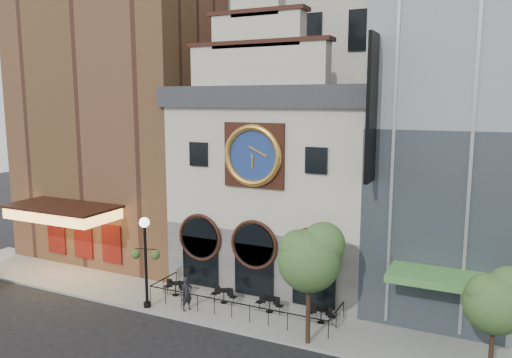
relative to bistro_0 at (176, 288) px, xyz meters
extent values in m
plane|color=black|center=(4.50, -2.54, -0.61)|extent=(120.00, 120.00, 0.00)
cube|color=gray|center=(4.50, -0.04, -0.54)|extent=(44.00, 5.00, 0.15)
cube|color=#605E5B|center=(4.50, 5.46, 1.54)|extent=(12.00, 8.00, 4.00)
cube|color=beige|center=(4.50, 5.46, 7.04)|extent=(12.00, 8.00, 7.00)
cube|color=#2D3035|center=(4.50, 5.46, 11.14)|extent=(12.60, 8.60, 1.20)
cube|color=black|center=(4.50, 1.38, 7.94)|extent=(3.60, 0.25, 3.60)
cylinder|color=navy|center=(4.50, 1.24, 7.94)|extent=(3.10, 0.12, 3.10)
torus|color=gold|center=(4.50, 1.16, 7.94)|extent=(3.46, 0.36, 3.46)
cube|color=brown|center=(-8.50, 7.46, 12.04)|extent=(14.00, 12.00, 25.00)
cube|color=#FFBF59|center=(-8.50, -0.24, 3.74)|extent=(7.00, 3.40, 0.70)
cube|color=black|center=(-8.50, -0.24, 4.19)|extent=(7.40, 3.80, 0.15)
cube|color=#63120D|center=(-8.50, 1.41, 1.54)|extent=(5.60, 0.15, 2.60)
cube|color=#509945|center=(14.50, 0.26, 2.84)|extent=(4.50, 2.40, 0.35)
cube|color=black|center=(11.10, 0.46, 10.54)|extent=(0.18, 1.60, 7.00)
cylinder|color=black|center=(0.00, 0.00, 0.28)|extent=(0.68, 0.68, 0.03)
cylinder|color=black|center=(0.00, 0.00, -0.09)|extent=(0.06, 0.06, 0.72)
cylinder|color=black|center=(3.12, 0.27, 0.28)|extent=(0.68, 0.68, 0.03)
cylinder|color=black|center=(3.12, 0.27, -0.09)|extent=(0.06, 0.06, 0.72)
cylinder|color=black|center=(5.96, 0.26, 0.28)|extent=(0.68, 0.68, 0.03)
cylinder|color=black|center=(5.96, 0.26, -0.09)|extent=(0.06, 0.06, 0.72)
cylinder|color=black|center=(8.92, 0.20, 0.28)|extent=(0.68, 0.68, 0.03)
cylinder|color=black|center=(8.92, 0.20, -0.09)|extent=(0.06, 0.06, 0.72)
imported|color=black|center=(1.79, -1.48, 0.47)|extent=(0.68, 0.80, 1.87)
cylinder|color=black|center=(-0.45, -2.09, 1.86)|extent=(0.17, 0.17, 4.65)
cylinder|color=black|center=(-0.45, -2.09, -0.32)|extent=(0.41, 0.41, 0.28)
sphere|color=white|center=(-0.45, -2.09, 4.38)|extent=(0.56, 0.56, 0.56)
sphere|color=#3A5D25|center=(-0.98, -2.26, 2.56)|extent=(0.52, 0.52, 0.52)
sphere|color=#3A5D25|center=(0.08, -1.93, 2.56)|extent=(0.52, 0.52, 0.52)
cylinder|color=#382619|center=(9.03, -2.14, 1.11)|extent=(0.23, 0.23, 3.16)
sphere|color=#385F26|center=(9.03, -2.14, 3.59)|extent=(2.93, 2.93, 2.93)
sphere|color=#385F26|center=(9.60, -1.81, 4.38)|extent=(2.03, 2.03, 2.03)
sphere|color=#385F26|center=(8.58, -2.37, 4.16)|extent=(1.80, 1.80, 1.80)
cylinder|color=#382619|center=(16.86, -2.14, 0.86)|extent=(0.19, 0.19, 2.64)
sphere|color=#375E25|center=(16.86, -2.14, 2.93)|extent=(2.45, 2.45, 2.45)
sphere|color=#375E25|center=(17.33, -1.86, 3.59)|extent=(1.70, 1.70, 1.70)
sphere|color=#375E25|center=(16.48, -2.33, 3.40)|extent=(1.51, 1.51, 1.51)
camera|label=1|loc=(16.46, -23.20, 10.91)|focal=35.00mm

